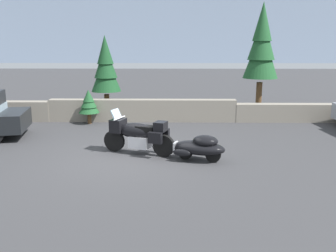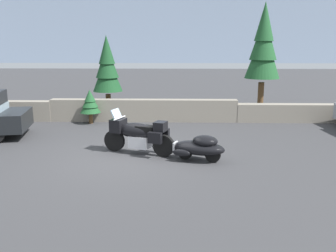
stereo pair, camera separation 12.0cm
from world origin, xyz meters
TOP-DOWN VIEW (x-y plane):
  - ground_plane at (0.00, 0.00)m, footprint 80.00×80.00m
  - stone_guard_wall at (-0.15, 5.16)m, footprint 24.00×0.55m
  - distant_ridgeline at (0.00, 95.19)m, footprint 240.00×80.00m
  - touring_motorcycle at (0.26, 0.40)m, footprint 2.22×1.20m
  - car_shaped_trailer at (2.07, -0.25)m, footprint 2.19×1.17m
  - pine_tree_tall at (5.44, 7.16)m, footprint 1.63×1.63m
  - pine_tree_secondary at (-1.69, 6.02)m, footprint 1.32×1.32m
  - pine_sapling_near at (-2.19, 4.65)m, footprint 0.85×0.85m

SIDE VIEW (x-z plane):
  - ground_plane at x=0.00m, z-range 0.00..0.00m
  - car_shaped_trailer at x=2.07m, z-range 0.03..0.79m
  - stone_guard_wall at x=-0.15m, z-range -0.04..0.91m
  - touring_motorcycle at x=0.26m, z-range -0.04..1.29m
  - pine_sapling_near at x=-2.19m, z-range 0.18..1.60m
  - pine_tree_secondary at x=-1.69m, z-range 0.46..4.12m
  - pine_tree_tall at x=5.44m, z-range 0.65..5.83m
  - distant_ridgeline at x=0.00m, z-range 0.00..16.00m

